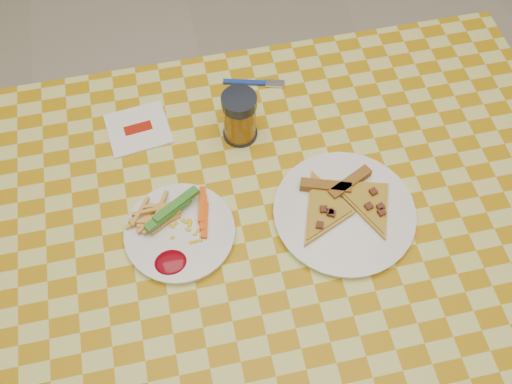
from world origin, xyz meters
The scene contains 9 objects.
ground centered at (0.00, 0.00, 0.00)m, with size 8.00×8.00×0.00m, color beige.
table centered at (0.00, 0.00, 0.68)m, with size 1.28×0.88×0.76m.
plate_left centered at (-0.17, 0.01, 0.76)m, with size 0.20×0.20×0.01m, color white.
plate_right centered at (0.14, -0.02, 0.76)m, with size 0.26×0.26×0.01m, color white.
fries_veggies centered at (-0.17, 0.02, 0.78)m, with size 0.18×0.16×0.04m.
pizza_slices centered at (0.15, 0.00, 0.78)m, with size 0.26×0.22×0.02m.
drink_glass centered at (-0.01, 0.21, 0.81)m, with size 0.07×0.07×0.11m.
napkin centered at (-0.21, 0.26, 0.76)m, with size 0.14×0.13×0.01m.
fork centered at (0.05, 0.34, 0.76)m, with size 0.13×0.05×0.01m.
Camera 1 is at (-0.13, -0.48, 1.71)m, focal length 40.00 mm.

